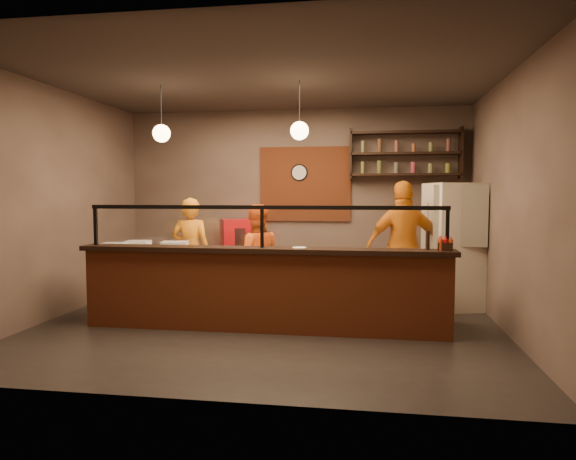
% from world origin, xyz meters
% --- Properties ---
extents(floor, '(6.00, 6.00, 0.00)m').
position_xyz_m(floor, '(0.00, 0.00, 0.00)').
color(floor, black).
rests_on(floor, ground).
extents(ceiling, '(6.00, 6.00, 0.00)m').
position_xyz_m(ceiling, '(0.00, 0.00, 3.20)').
color(ceiling, '#3B332D').
rests_on(ceiling, wall_back).
extents(wall_back, '(6.00, 0.00, 6.00)m').
position_xyz_m(wall_back, '(0.00, 2.50, 1.60)').
color(wall_back, '#6B5A4E').
rests_on(wall_back, floor).
extents(wall_left, '(0.00, 5.00, 5.00)m').
position_xyz_m(wall_left, '(-3.00, 0.00, 1.60)').
color(wall_left, '#6B5A4E').
rests_on(wall_left, floor).
extents(wall_right, '(0.00, 5.00, 5.00)m').
position_xyz_m(wall_right, '(3.00, 0.00, 1.60)').
color(wall_right, '#6B5A4E').
rests_on(wall_right, floor).
extents(wall_front, '(6.00, 0.00, 6.00)m').
position_xyz_m(wall_front, '(0.00, -2.50, 1.60)').
color(wall_front, '#6B5A4E').
rests_on(wall_front, floor).
extents(brick_patch, '(1.60, 0.04, 1.30)m').
position_xyz_m(brick_patch, '(0.20, 2.47, 1.90)').
color(brick_patch, brown).
rests_on(brick_patch, wall_back).
extents(service_counter, '(4.60, 0.25, 1.00)m').
position_xyz_m(service_counter, '(0.00, -0.30, 0.50)').
color(service_counter, brown).
rests_on(service_counter, floor).
extents(counter_ledge, '(4.70, 0.37, 0.06)m').
position_xyz_m(counter_ledge, '(0.00, -0.30, 1.03)').
color(counter_ledge, black).
rests_on(counter_ledge, service_counter).
extents(worktop_cabinet, '(4.60, 0.75, 0.85)m').
position_xyz_m(worktop_cabinet, '(0.00, 0.20, 0.42)').
color(worktop_cabinet, gray).
rests_on(worktop_cabinet, floor).
extents(worktop, '(4.60, 0.75, 0.05)m').
position_xyz_m(worktop, '(0.00, 0.20, 0.88)').
color(worktop, silver).
rests_on(worktop, worktop_cabinet).
extents(sneeze_guard, '(4.50, 0.05, 0.52)m').
position_xyz_m(sneeze_guard, '(0.00, -0.30, 1.37)').
color(sneeze_guard, white).
rests_on(sneeze_guard, counter_ledge).
extents(wall_shelving, '(1.84, 0.28, 0.85)m').
position_xyz_m(wall_shelving, '(1.90, 2.32, 2.40)').
color(wall_shelving, black).
rests_on(wall_shelving, wall_back).
extents(wall_clock, '(0.30, 0.04, 0.30)m').
position_xyz_m(wall_clock, '(0.10, 2.46, 2.10)').
color(wall_clock, black).
rests_on(wall_clock, wall_back).
extents(pendant_left, '(0.24, 0.24, 0.77)m').
position_xyz_m(pendant_left, '(-1.50, 0.20, 2.55)').
color(pendant_left, black).
rests_on(pendant_left, ceiling).
extents(pendant_right, '(0.24, 0.24, 0.77)m').
position_xyz_m(pendant_right, '(0.40, 0.20, 2.55)').
color(pendant_right, black).
rests_on(pendant_right, ceiling).
extents(cook_left, '(0.61, 0.40, 1.67)m').
position_xyz_m(cook_left, '(-1.38, 0.98, 0.83)').
color(cook_left, orange).
rests_on(cook_left, floor).
extents(cook_mid, '(0.90, 0.78, 1.57)m').
position_xyz_m(cook_mid, '(-0.33, 0.83, 0.79)').
color(cook_mid, '#DC5414').
rests_on(cook_mid, floor).
extents(cook_right, '(1.20, 0.72, 1.92)m').
position_xyz_m(cook_right, '(1.83, 1.11, 0.96)').
color(cook_right, orange).
rests_on(cook_right, floor).
extents(fridge, '(0.96, 0.93, 1.89)m').
position_xyz_m(fridge, '(2.60, 1.43, 0.94)').
color(fridge, silver).
rests_on(fridge, floor).
extents(red_cooler, '(0.71, 0.68, 1.29)m').
position_xyz_m(red_cooler, '(-0.94, 2.15, 0.64)').
color(red_cooler, red).
rests_on(red_cooler, floor).
extents(pizza_dough, '(0.56, 0.56, 0.01)m').
position_xyz_m(pizza_dough, '(0.27, 0.23, 0.91)').
color(pizza_dough, silver).
rests_on(pizza_dough, worktop).
extents(prep_tub_a, '(0.39, 0.34, 0.17)m').
position_xyz_m(prep_tub_a, '(-1.33, 0.19, 0.99)').
color(prep_tub_a, silver).
rests_on(prep_tub_a, worktop).
extents(prep_tub_b, '(0.34, 0.28, 0.16)m').
position_xyz_m(prep_tub_b, '(-1.95, 0.37, 0.98)').
color(prep_tub_b, silver).
rests_on(prep_tub_b, worktop).
extents(prep_tub_c, '(0.31, 0.25, 0.16)m').
position_xyz_m(prep_tub_c, '(-2.15, 0.01, 0.98)').
color(prep_tub_c, white).
rests_on(prep_tub_c, worktop).
extents(rolling_pin, '(0.28, 0.23, 0.05)m').
position_xyz_m(rolling_pin, '(-0.71, 0.12, 0.93)').
color(rolling_pin, gold).
rests_on(rolling_pin, worktop).
extents(condiment_caddy, '(0.19, 0.15, 0.09)m').
position_xyz_m(condiment_caddy, '(2.20, -0.29, 1.11)').
color(condiment_caddy, black).
rests_on(condiment_caddy, counter_ledge).
extents(pepper_mill, '(0.06, 0.06, 0.23)m').
position_xyz_m(pepper_mill, '(2.00, -0.24, 1.17)').
color(pepper_mill, black).
rests_on(pepper_mill, counter_ledge).
extents(small_plate, '(0.22, 0.22, 0.01)m').
position_xyz_m(small_plate, '(0.47, -0.31, 1.07)').
color(small_plate, white).
rests_on(small_plate, counter_ledge).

